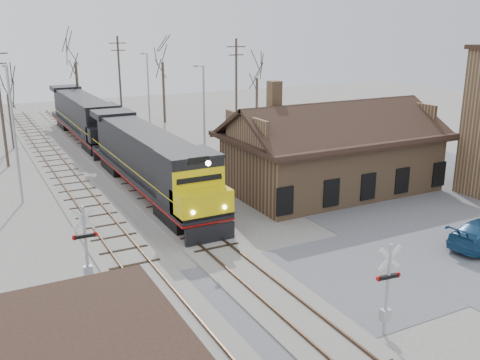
# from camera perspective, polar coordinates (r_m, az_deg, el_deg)

# --- Properties ---
(ground) EXTENTS (140.00, 140.00, 0.00)m
(ground) POSITION_cam_1_polar(r_m,az_deg,el_deg) (24.12, 3.76, -12.49)
(ground) COLOR #A39E93
(ground) RESTS_ON ground
(road) EXTENTS (60.00, 9.00, 0.03)m
(road) POSITION_cam_1_polar(r_m,az_deg,el_deg) (24.12, 3.76, -12.46)
(road) COLOR #5B5B60
(road) RESTS_ON ground
(parking_lot) EXTENTS (22.00, 26.00, 0.03)m
(parking_lot) POSITION_cam_1_polar(r_m,az_deg,el_deg) (38.31, 24.10, -2.79)
(parking_lot) COLOR #5B5B60
(parking_lot) RESTS_ON ground
(track_main) EXTENTS (3.40, 90.00, 0.24)m
(track_main) POSITION_cam_1_polar(r_m,az_deg,el_deg) (36.66, -8.52, -2.25)
(track_main) COLOR #A39E93
(track_main) RESTS_ON ground
(track_siding) EXTENTS (3.40, 90.00, 0.24)m
(track_siding) POSITION_cam_1_polar(r_m,az_deg,el_deg) (35.55, -15.37, -3.26)
(track_siding) COLOR #A39E93
(track_siding) RESTS_ON ground
(depot) EXTENTS (15.20, 9.31, 7.90)m
(depot) POSITION_cam_1_polar(r_m,az_deg,el_deg) (38.97, 9.73, 2.39)
(depot) COLOR #8E6A49
(depot) RESTS_ON ground
(locomotive_lead) EXTENTS (3.13, 20.97, 4.66)m
(locomotive_lead) POSITION_cam_1_polar(r_m,az_deg,el_deg) (37.52, -9.52, 1.93)
(locomotive_lead) COLOR black
(locomotive_lead) RESTS_ON ground
(locomotive_trailing) EXTENTS (3.13, 20.97, 4.41)m
(locomotive_trailing) POSITION_cam_1_polar(r_m,az_deg,el_deg) (57.71, -16.28, 6.49)
(locomotive_trailing) COLOR black
(locomotive_trailing) RESTS_ON ground
(crossbuck_near) EXTENTS (1.09, 0.29, 3.80)m
(crossbuck_near) POSITION_cam_1_polar(r_m,az_deg,el_deg) (21.46, 15.41, -11.51)
(crossbuck_near) COLOR #A5A8AD
(crossbuck_near) RESTS_ON ground
(crossbuck_far) EXTENTS (1.14, 0.30, 3.99)m
(crossbuck_far) POSITION_cam_1_polar(r_m,az_deg,el_deg) (24.99, -16.08, -7.28)
(crossbuck_far) COLOR #A5A8AD
(crossbuck_far) RESTS_ON ground
(streetlight_a) EXTENTS (0.25, 2.04, 9.17)m
(streetlight_a) POSITION_cam_1_polar(r_m,az_deg,el_deg) (37.92, -23.01, 5.15)
(streetlight_a) COLOR #A5A8AD
(streetlight_a) RESTS_ON ground
(streetlight_b) EXTENTS (0.25, 2.04, 8.28)m
(streetlight_b) POSITION_cam_1_polar(r_m,az_deg,el_deg) (46.93, -3.94, 7.74)
(streetlight_b) COLOR #A5A8AD
(streetlight_b) RESTS_ON ground
(streetlight_c) EXTENTS (0.25, 2.04, 8.71)m
(streetlight_c) POSITION_cam_1_polar(r_m,az_deg,el_deg) (59.24, -9.79, 9.53)
(streetlight_c) COLOR #A5A8AD
(streetlight_c) RESTS_ON ground
(utility_pole_a) EXTENTS (2.00, 0.24, 10.17)m
(utility_pole_a) POSITION_cam_1_polar(r_m,az_deg,el_deg) (48.42, -24.17, 7.40)
(utility_pole_a) COLOR #382D23
(utility_pole_a) RESTS_ON ground
(utility_pole_b) EXTENTS (2.00, 0.24, 10.34)m
(utility_pole_b) POSITION_cam_1_polar(r_m,az_deg,el_deg) (64.69, -12.69, 10.38)
(utility_pole_b) COLOR #382D23
(utility_pole_b) RESTS_ON ground
(utility_pole_c) EXTENTS (2.00, 0.24, 10.28)m
(utility_pole_c) POSITION_cam_1_polar(r_m,az_deg,el_deg) (54.71, -0.40, 9.73)
(utility_pole_c) COLOR #382D23
(utility_pole_c) RESTS_ON ground
(tree_b) EXTENTS (3.46, 3.46, 8.48)m
(tree_b) POSITION_cam_1_polar(r_m,az_deg,el_deg) (55.68, -23.59, 9.19)
(tree_b) COLOR #382D23
(tree_b) RESTS_ON ground
(tree_c) EXTENTS (4.93, 4.93, 12.09)m
(tree_c) POSITION_cam_1_polar(r_m,az_deg,el_deg) (65.94, -17.24, 12.96)
(tree_c) COLOR #382D23
(tree_c) RESTS_ON ground
(tree_d) EXTENTS (4.84, 4.84, 11.86)m
(tree_d) POSITION_cam_1_polar(r_m,az_deg,el_deg) (65.93, -8.31, 13.36)
(tree_d) COLOR #382D23
(tree_d) RESTS_ON ground
(tree_e) EXTENTS (3.58, 3.58, 8.78)m
(tree_e) POSITION_cam_1_polar(r_m,az_deg,el_deg) (65.46, 1.83, 11.56)
(tree_e) COLOR #382D23
(tree_e) RESTS_ON ground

